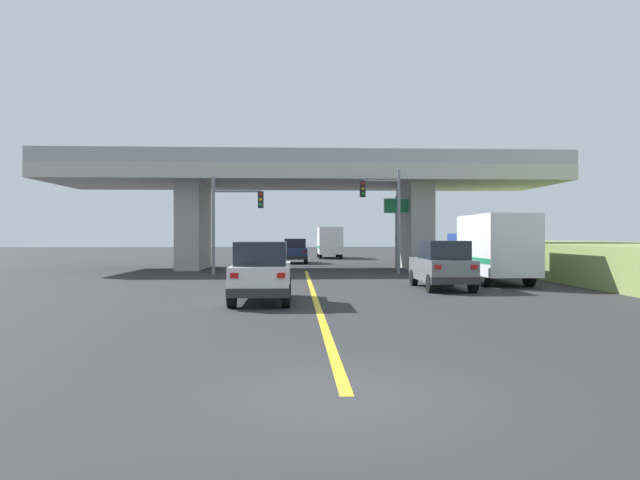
% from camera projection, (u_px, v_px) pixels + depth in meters
% --- Properties ---
extents(ground, '(160.00, 160.00, 0.00)m').
position_uv_depth(ground, '(305.00, 268.00, 38.64)').
color(ground, '#2B2B2D').
extents(overpass_bridge, '(33.74, 8.94, 7.59)m').
position_uv_depth(overpass_bridge, '(305.00, 189.00, 38.60)').
color(overpass_bridge, '#B7B5AD').
rests_on(overpass_bridge, ground).
extents(lane_divider_stripe, '(0.20, 27.87, 0.01)m').
position_uv_depth(lane_divider_stripe, '(313.00, 293.00, 21.62)').
color(lane_divider_stripe, yellow).
rests_on(lane_divider_stripe, ground).
extents(suv_lead, '(1.92, 4.49, 2.02)m').
position_uv_depth(suv_lead, '(262.00, 272.00, 18.86)').
color(suv_lead, silver).
rests_on(suv_lead, ground).
extents(suv_crossing, '(1.94, 4.42, 2.02)m').
position_uv_depth(suv_crossing, '(442.00, 265.00, 23.46)').
color(suv_crossing, slate).
rests_on(suv_crossing, ground).
extents(box_truck, '(2.33, 6.87, 3.19)m').
position_uv_depth(box_truck, '(492.00, 248.00, 26.61)').
color(box_truck, navy).
rests_on(box_truck, ground).
extents(sedan_oncoming, '(2.00, 4.49, 2.02)m').
position_uv_depth(sedan_oncoming, '(295.00, 251.00, 46.38)').
color(sedan_oncoming, navy).
rests_on(sedan_oncoming, ground).
extents(traffic_signal_nearside, '(2.37, 0.36, 6.10)m').
position_uv_depth(traffic_signal_nearside, '(387.00, 208.00, 32.88)').
color(traffic_signal_nearside, slate).
rests_on(traffic_signal_nearside, ground).
extents(traffic_signal_farside, '(2.95, 0.36, 5.62)m').
position_uv_depth(traffic_signal_farside, '(230.00, 214.00, 32.22)').
color(traffic_signal_farside, slate).
rests_on(traffic_signal_farside, ground).
extents(highway_sign, '(1.67, 0.17, 4.87)m').
position_uv_depth(highway_sign, '(396.00, 215.00, 37.10)').
color(highway_sign, slate).
rests_on(highway_sign, ground).
extents(semi_truck_distant, '(2.33, 6.63, 3.11)m').
position_uv_depth(semi_truck_distant, '(329.00, 242.00, 57.08)').
color(semi_truck_distant, silver).
rests_on(semi_truck_distant, ground).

